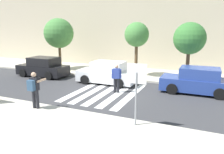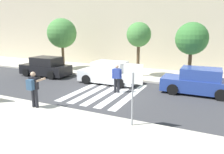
# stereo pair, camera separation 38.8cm
# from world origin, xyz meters

# --- Properties ---
(ground_plane) EXTENTS (120.00, 120.00, 0.00)m
(ground_plane) POSITION_xyz_m (0.00, 0.00, 0.00)
(ground_plane) COLOR #38383A
(sidewalk_near) EXTENTS (60.00, 6.00, 0.14)m
(sidewalk_near) POSITION_xyz_m (0.00, -6.20, 0.07)
(sidewalk_near) COLOR beige
(sidewalk_near) RESTS_ON ground
(sidewalk_far) EXTENTS (60.00, 4.80, 0.14)m
(sidewalk_far) POSITION_xyz_m (0.00, 6.00, 0.07)
(sidewalk_far) COLOR beige
(sidewalk_far) RESTS_ON ground
(building_facade_far) EXTENTS (56.00, 4.00, 7.43)m
(building_facade_far) POSITION_xyz_m (0.00, 10.40, 3.71)
(building_facade_far) COLOR beige
(building_facade_far) RESTS_ON ground
(crosswalk_stripe_0) EXTENTS (0.44, 5.20, 0.01)m
(crosswalk_stripe_0) POSITION_xyz_m (-1.60, 0.20, 0.00)
(crosswalk_stripe_0) COLOR silver
(crosswalk_stripe_0) RESTS_ON ground
(crosswalk_stripe_1) EXTENTS (0.44, 5.20, 0.01)m
(crosswalk_stripe_1) POSITION_xyz_m (-0.80, 0.20, 0.00)
(crosswalk_stripe_1) COLOR silver
(crosswalk_stripe_1) RESTS_ON ground
(crosswalk_stripe_2) EXTENTS (0.44, 5.20, 0.01)m
(crosswalk_stripe_2) POSITION_xyz_m (0.00, 0.20, 0.00)
(crosswalk_stripe_2) COLOR silver
(crosswalk_stripe_2) RESTS_ON ground
(crosswalk_stripe_3) EXTENTS (0.44, 5.20, 0.01)m
(crosswalk_stripe_3) POSITION_xyz_m (0.80, 0.20, 0.00)
(crosswalk_stripe_3) COLOR silver
(crosswalk_stripe_3) RESTS_ON ground
(crosswalk_stripe_4) EXTENTS (0.44, 5.20, 0.01)m
(crosswalk_stripe_4) POSITION_xyz_m (1.60, 0.20, 0.00)
(crosswalk_stripe_4) COLOR silver
(crosswalk_stripe_4) RESTS_ON ground
(stop_sign) EXTENTS (0.76, 0.08, 2.42)m
(stop_sign) POSITION_xyz_m (3.11, -3.68, 1.90)
(stop_sign) COLOR gray
(stop_sign) RESTS_ON sidewalk_near
(photographer_with_backpack) EXTENTS (0.62, 0.87, 1.72)m
(photographer_with_backpack) POSITION_xyz_m (-1.72, -3.84, 1.17)
(photographer_with_backpack) COLOR #232328
(photographer_with_backpack) RESTS_ON sidewalk_near
(pedestrian_crossing) EXTENTS (0.56, 0.34, 1.72)m
(pedestrian_crossing) POSITION_xyz_m (0.61, 0.45, 0.97)
(pedestrian_crossing) COLOR #232328
(pedestrian_crossing) RESTS_ON ground
(parked_car_black) EXTENTS (4.10, 1.92, 1.55)m
(parked_car_black) POSITION_xyz_m (-6.52, 2.30, 0.73)
(parked_car_black) COLOR black
(parked_car_black) RESTS_ON ground
(parked_car_white) EXTENTS (4.10, 1.92, 1.55)m
(parked_car_white) POSITION_xyz_m (-0.85, 2.30, 0.73)
(parked_car_white) COLOR white
(parked_car_white) RESTS_ON ground
(parked_car_blue) EXTENTS (4.10, 1.92, 1.55)m
(parked_car_blue) POSITION_xyz_m (5.05, 2.30, 0.73)
(parked_car_blue) COLOR #284293
(parked_car_blue) RESTS_ON ground
(street_tree_west) EXTENTS (2.60, 2.60, 4.52)m
(street_tree_west) POSITION_xyz_m (-6.68, 4.80, 3.34)
(street_tree_west) COLOR brown
(street_tree_west) RESTS_ON sidewalk_far
(street_tree_center) EXTENTS (1.85, 1.85, 4.12)m
(street_tree_center) POSITION_xyz_m (0.45, 4.81, 3.29)
(street_tree_center) COLOR brown
(street_tree_center) RESTS_ON sidewalk_far
(street_tree_east) EXTENTS (2.16, 2.16, 4.08)m
(street_tree_east) POSITION_xyz_m (4.28, 4.42, 3.11)
(street_tree_east) COLOR brown
(street_tree_east) RESTS_ON sidewalk_far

